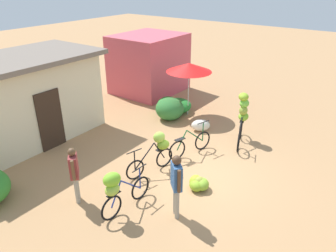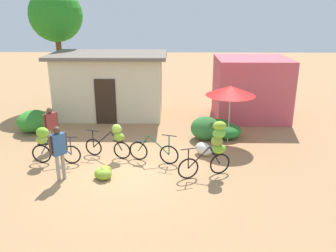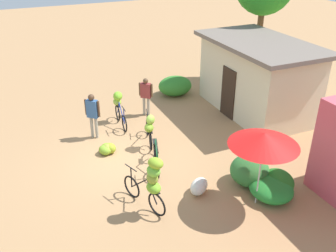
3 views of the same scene
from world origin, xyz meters
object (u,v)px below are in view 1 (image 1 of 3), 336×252
object	(u,v)px
banana_pile_on_ground	(198,183)
person_vendor	(176,180)
bicycle_leftmost	(117,188)
person_bystander	(74,170)
shop_pink	(149,64)
bicycle_by_shop	(243,114)
bicycle_center_loaded	(190,144)
bicycle_near_pile	(157,149)
market_umbrella	(189,67)
building_low	(25,98)
produce_sack	(201,125)

from	to	relation	value
banana_pile_on_ground	person_vendor	size ratio (longest dim) A/B	0.41
banana_pile_on_ground	person_vendor	xyz separation A→B (m)	(-1.25, -0.12, 0.87)
bicycle_leftmost	person_bystander	size ratio (longest dim) A/B	1.05
shop_pink	banana_pile_on_ground	size ratio (longest dim) A/B	4.59
bicycle_by_shop	bicycle_center_loaded	bearing A→B (deg)	154.54
shop_pink	bicycle_near_pile	world-z (taller)	shop_pink
person_vendor	market_umbrella	bearing A→B (deg)	30.09
bicycle_leftmost	person_bystander	world-z (taller)	person_bystander
bicycle_leftmost	person_vendor	size ratio (longest dim) A/B	0.98
market_umbrella	banana_pile_on_ground	size ratio (longest dim) A/B	3.15
building_low	bicycle_near_pile	bearing A→B (deg)	-79.36
building_low	banana_pile_on_ground	xyz separation A→B (m)	(0.85, -6.52, -1.32)
building_low	bicycle_center_loaded	distance (m)	5.92
person_vendor	produce_sack	bearing A→B (deg)	23.54
shop_pink	person_vendor	world-z (taller)	shop_pink
produce_sack	banana_pile_on_ground	bearing A→B (deg)	-150.35
shop_pink	person_bystander	size ratio (longest dim) A/B	2.05
shop_pink	banana_pile_on_ground	distance (m)	8.51
market_umbrella	bicycle_near_pile	size ratio (longest dim) A/B	1.34
bicycle_leftmost	bicycle_near_pile	world-z (taller)	bicycle_leftmost
bicycle_leftmost	bicycle_center_loaded	size ratio (longest dim) A/B	0.98
building_low	market_umbrella	distance (m)	6.16
bicycle_leftmost	person_vendor	xyz separation A→B (m)	(0.76, -1.18, 0.28)
bicycle_center_loaded	bicycle_by_shop	distance (m)	2.21
shop_pink	person_vendor	distance (m)	9.39
bicycle_by_shop	person_vendor	distance (m)	4.63
produce_sack	shop_pink	bearing A→B (deg)	60.92
market_umbrella	person_vendor	bearing A→B (deg)	-149.91
banana_pile_on_ground	produce_sack	world-z (taller)	produce_sack
shop_pink	person_vendor	size ratio (longest dim) A/B	1.90
market_umbrella	banana_pile_on_ground	xyz separation A→B (m)	(-4.19, -3.03, -1.85)
person_bystander	shop_pink	bearing A→B (deg)	26.71
bicycle_center_loaded	person_bystander	size ratio (longest dim) A/B	1.07
building_low	person_vendor	world-z (taller)	building_low
shop_pink	person_vendor	bearing A→B (deg)	-137.21
bicycle_near_pile	produce_sack	bearing A→B (deg)	5.68
market_umbrella	produce_sack	xyz separation A→B (m)	(-1.03, -1.23, -1.80)
person_bystander	market_umbrella	bearing A→B (deg)	6.69
building_low	person_bystander	world-z (taller)	building_low
bicycle_center_loaded	banana_pile_on_ground	distance (m)	1.88
building_low	bicycle_leftmost	world-z (taller)	building_low
bicycle_center_loaded	produce_sack	distance (m)	1.82
building_low	bicycle_center_loaded	xyz separation A→B (m)	(2.30, -5.34, -1.12)
market_umbrella	bicycle_near_pile	bearing A→B (deg)	-159.45
banana_pile_on_ground	person_vendor	distance (m)	1.53
bicycle_center_loaded	produce_sack	bearing A→B (deg)	19.80
bicycle_near_pile	shop_pink	bearing A→B (deg)	40.64
banana_pile_on_ground	shop_pink	bearing A→B (deg)	47.96
shop_pink	bicycle_by_shop	size ratio (longest dim) A/B	1.87
bicycle_near_pile	banana_pile_on_ground	world-z (taller)	bicycle_near_pile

